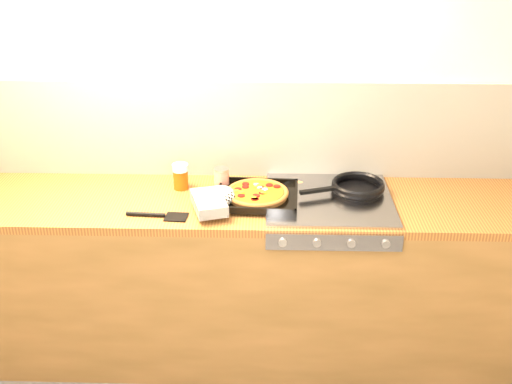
{
  "coord_description": "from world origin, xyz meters",
  "views": [
    {
      "loc": [
        0.17,
        -1.47,
        2.19
      ],
      "look_at": [
        0.1,
        1.08,
        0.95
      ],
      "focal_mm": 42.0,
      "sensor_mm": 36.0,
      "label": 1
    }
  ],
  "objects_px": {
    "pizza_on_tray": "(244,196)",
    "juice_glass": "(181,176)",
    "tomato_can": "(222,178)",
    "frying_pan": "(357,187)"
  },
  "relations": [
    {
      "from": "juice_glass",
      "to": "tomato_can",
      "type": "bearing_deg",
      "value": 1.91
    },
    {
      "from": "pizza_on_tray",
      "to": "frying_pan",
      "type": "distance_m",
      "value": 0.56
    },
    {
      "from": "frying_pan",
      "to": "juice_glass",
      "type": "relative_size",
      "value": 3.5
    },
    {
      "from": "pizza_on_tray",
      "to": "juice_glass",
      "type": "relative_size",
      "value": 3.96
    },
    {
      "from": "pizza_on_tray",
      "to": "juice_glass",
      "type": "distance_m",
      "value": 0.36
    },
    {
      "from": "pizza_on_tray",
      "to": "frying_pan",
      "type": "bearing_deg",
      "value": 12.36
    },
    {
      "from": "frying_pan",
      "to": "tomato_can",
      "type": "bearing_deg",
      "value": 175.98
    },
    {
      "from": "pizza_on_tray",
      "to": "tomato_can",
      "type": "height_order",
      "value": "tomato_can"
    },
    {
      "from": "pizza_on_tray",
      "to": "tomato_can",
      "type": "xyz_separation_m",
      "value": [
        -0.12,
        0.17,
        0.01
      ]
    },
    {
      "from": "tomato_can",
      "to": "frying_pan",
      "type": "bearing_deg",
      "value": -4.02
    }
  ]
}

